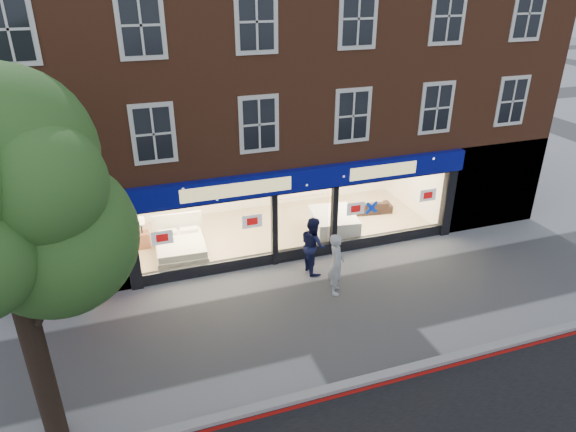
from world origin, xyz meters
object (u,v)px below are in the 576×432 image
display_bed (181,246)px  sofa (370,207)px  pedestrian_grey (336,264)px  pedestrian_blue (313,245)px  mattress_stack (333,223)px  a_board (87,290)px

display_bed → sofa: bearing=10.3°
display_bed → pedestrian_grey: size_ratio=1.09×
pedestrian_blue → sofa: bearing=-51.4°
display_bed → mattress_stack: bearing=1.4°
display_bed → pedestrian_grey: 5.49m
sofa → pedestrian_blue: bearing=49.2°
display_bed → sofa: 7.71m
pedestrian_blue → mattress_stack: bearing=-40.2°
mattress_stack → sofa: (2.10, 1.13, -0.13)m
mattress_stack → pedestrian_blue: bearing=-127.9°
sofa → pedestrian_grey: 5.81m
mattress_stack → a_board: 8.68m
sofa → pedestrian_grey: bearing=60.7°
a_board → pedestrian_blue: bearing=-24.6°
display_bed → pedestrian_blue: 4.54m
mattress_stack → pedestrian_grey: pedestrian_grey is taller
mattress_stack → a_board: bearing=-168.4°
a_board → pedestrian_blue: 6.89m
display_bed → a_board: bearing=-144.5°
display_bed → a_board: (-2.95, -1.88, 0.06)m
pedestrian_blue → pedestrian_grey: bearing=-173.6°
a_board → pedestrian_blue: pedestrian_blue is taller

